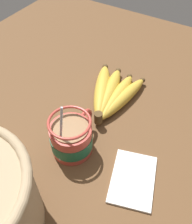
# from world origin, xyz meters

# --- Properties ---
(table) EXTENTS (1.17, 1.17, 0.03)m
(table) POSITION_xyz_m (0.00, 0.00, 0.02)
(table) COLOR brown
(table) RESTS_ON ground
(coffee_mug) EXTENTS (0.13, 0.09, 0.15)m
(coffee_mug) POSITION_xyz_m (-0.09, 0.01, 0.07)
(coffee_mug) COLOR #B23D33
(coffee_mug) RESTS_ON table
(banana_bunch) EXTENTS (0.21, 0.15, 0.04)m
(banana_bunch) POSITION_xyz_m (0.10, 0.02, 0.05)
(banana_bunch) COLOR #4C381E
(banana_bunch) RESTS_ON table
(napkin) EXTENTS (0.14, 0.12, 0.01)m
(napkin) POSITION_xyz_m (-0.09, -0.13, 0.04)
(napkin) COLOR white
(napkin) RESTS_ON table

